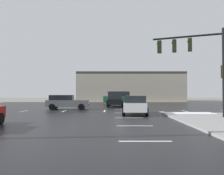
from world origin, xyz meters
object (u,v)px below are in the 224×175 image
traffic_signal_mast (198,57)px  sedan_white (135,105)px  sedan_black (115,100)px  suv_green (118,97)px  sedan_grey (66,102)px

traffic_signal_mast → sedan_white: (-4.39, 2.71, -3.59)m
sedan_white → sedan_black: same height
traffic_signal_mast → suv_green: traffic_signal_mast is taller
traffic_signal_mast → sedan_white: size_ratio=1.34×
sedan_grey → sedan_white: bearing=-42.0°
sedan_grey → sedan_black: (5.49, 4.95, 0.00)m
sedan_white → traffic_signal_mast: bearing=-115.6°
suv_green → sedan_black: 6.18m
sedan_black → suv_green: bearing=-1.9°
sedan_white → sedan_black: bearing=14.0°
sedan_grey → sedan_white: (7.00, -5.80, 0.00)m
traffic_signal_mast → sedan_black: bearing=-45.1°
traffic_signal_mast → sedan_grey: size_ratio=1.37×
traffic_signal_mast → sedan_white: bearing=-10.4°
traffic_signal_mast → suv_green: 20.57m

